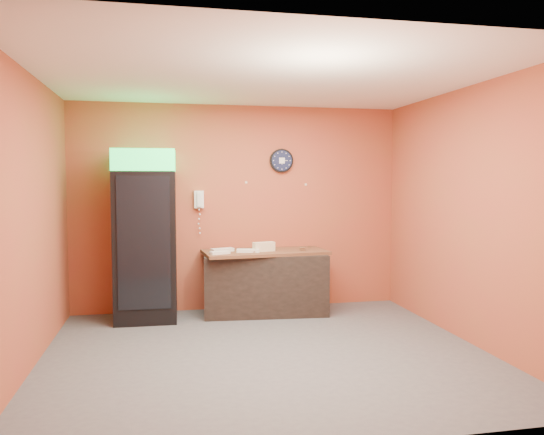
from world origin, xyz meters
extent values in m
plane|color=#47474C|center=(0.00, 0.00, 0.00)|extent=(4.50, 4.50, 0.00)
cube|color=#AA4130|center=(0.00, 2.00, 1.40)|extent=(4.50, 0.02, 2.80)
cube|color=#AA4130|center=(-2.25, 0.00, 1.40)|extent=(0.02, 4.00, 2.80)
cube|color=#AA4130|center=(2.25, 0.00, 1.40)|extent=(0.02, 4.00, 2.80)
cube|color=white|center=(0.00, 0.00, 2.80)|extent=(4.50, 4.00, 0.02)
cube|color=black|center=(-1.25, 1.65, 0.94)|extent=(0.78, 0.78, 1.89)
cube|color=#1CEF52|center=(-1.25, 1.65, 2.02)|extent=(0.78, 0.78, 0.27)
cube|color=black|center=(-1.24, 1.27, 1.03)|extent=(0.63, 0.04, 1.62)
cube|color=black|center=(0.30, 1.64, 0.40)|extent=(1.66, 0.85, 0.80)
cylinder|color=black|center=(0.59, 1.98, 2.05)|extent=(0.33, 0.05, 0.33)
cylinder|color=#0F1433|center=(0.59, 1.95, 2.05)|extent=(0.28, 0.01, 0.28)
cube|color=white|center=(0.59, 1.94, 2.05)|extent=(0.08, 0.00, 0.08)
cube|color=white|center=(-0.55, 1.96, 1.52)|extent=(0.13, 0.07, 0.23)
cube|color=white|center=(-0.55, 1.91, 1.52)|extent=(0.05, 0.04, 0.19)
cube|color=brown|center=(0.30, 1.64, 0.82)|extent=(1.68, 0.88, 0.04)
cube|color=beige|center=(0.26, 1.55, 0.88)|extent=(0.31, 0.18, 0.06)
cube|color=beige|center=(0.26, 1.55, 0.94)|extent=(0.31, 0.18, 0.06)
cube|color=silver|center=(-0.33, 1.41, 0.86)|extent=(0.27, 0.18, 0.04)
cube|color=silver|center=(0.05, 1.51, 0.87)|extent=(0.31, 0.18, 0.04)
cube|color=silver|center=(-0.27, 1.65, 0.87)|extent=(0.32, 0.21, 0.04)
cylinder|color=silver|center=(0.22, 1.63, 0.88)|extent=(0.06, 0.06, 0.06)
camera|label=1|loc=(-1.00, -5.24, 1.78)|focal=35.00mm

